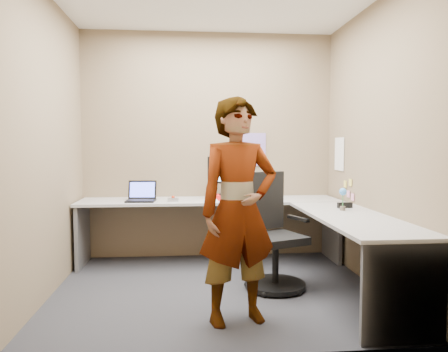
{
  "coord_description": "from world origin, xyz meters",
  "views": [
    {
      "loc": [
        -0.3,
        -3.99,
        1.35
      ],
      "look_at": [
        0.09,
        0.25,
        1.05
      ],
      "focal_mm": 35.0,
      "sensor_mm": 36.0,
      "label": 1
    }
  ],
  "objects": [
    {
      "name": "paper_ream",
      "position": [
        0.2,
        0.94,
        0.76
      ],
      "size": [
        0.3,
        0.22,
        0.06
      ],
      "primitive_type": "cube",
      "rotation": [
        0.0,
        0.0,
        -0.05
      ],
      "color": "red",
      "rests_on": "desk"
    },
    {
      "name": "wall_left",
      "position": [
        -1.5,
        0.0,
        1.35
      ],
      "size": [
        0.0,
        2.7,
        2.7
      ],
      "primitive_type": "plane",
      "rotation": [
        1.57,
        0.0,
        1.57
      ],
      "color": "#746348",
      "rests_on": "ground"
    },
    {
      "name": "sticky_note_d",
      "position": [
        1.49,
        0.7,
        0.92
      ],
      "size": [
        0.01,
        0.07,
        0.07
      ],
      "primitive_type": "cube",
      "color": "#F2E059",
      "rests_on": "wall_right"
    },
    {
      "name": "sticky_note_a",
      "position": [
        1.49,
        0.55,
        0.95
      ],
      "size": [
        0.01,
        0.07,
        0.07
      ],
      "primitive_type": "cube",
      "color": "#F2E059",
      "rests_on": "wall_right"
    },
    {
      "name": "laptop",
      "position": [
        -0.77,
        0.9,
        0.79
      ],
      "size": [
        0.33,
        0.28,
        0.22
      ],
      "rotation": [
        0.0,
        0.0,
        -0.08
      ],
      "color": "black",
      "rests_on": "desk"
    },
    {
      "name": "flower",
      "position": [
        1.21,
        0.01,
        0.87
      ],
      "size": [
        0.07,
        0.07,
        0.22
      ],
      "color": "brown",
      "rests_on": "desk"
    },
    {
      "name": "calendar_purple",
      "position": [
        0.55,
        1.29,
        1.3
      ],
      "size": [
        0.3,
        0.01,
        0.4
      ],
      "primitive_type": "cube",
      "color": "#846BB7",
      "rests_on": "wall_back"
    },
    {
      "name": "wall_right",
      "position": [
        1.5,
        0.0,
        1.35
      ],
      "size": [
        0.0,
        2.7,
        2.7
      ],
      "primitive_type": "plane",
      "rotation": [
        1.57,
        0.0,
        -1.57
      ],
      "color": "#746348",
      "rests_on": "ground"
    },
    {
      "name": "stapler",
      "position": [
        1.29,
        0.17,
        0.76
      ],
      "size": [
        0.15,
        0.06,
        0.05
      ],
      "primitive_type": "cube",
      "rotation": [
        0.0,
        0.0,
        0.11
      ],
      "color": "black",
      "rests_on": "desk"
    },
    {
      "name": "ground",
      "position": [
        0.0,
        0.0,
        0.0
      ],
      "size": [
        3.0,
        3.0,
        0.0
      ],
      "primitive_type": "plane",
      "color": "#242529",
      "rests_on": "ground"
    },
    {
      "name": "trackball_mouse",
      "position": [
        -0.42,
        0.8,
        0.76
      ],
      "size": [
        0.12,
        0.08,
        0.07
      ],
      "color": "#B7B7BC",
      "rests_on": "desk"
    },
    {
      "name": "sticky_note_c",
      "position": [
        1.49,
        0.48,
        0.8
      ],
      "size": [
        0.01,
        0.07,
        0.07
      ],
      "primitive_type": "cube",
      "color": "pink",
      "rests_on": "wall_right"
    },
    {
      "name": "person",
      "position": [
        0.11,
        -0.75,
        0.86
      ],
      "size": [
        0.71,
        0.57,
        1.71
      ],
      "primitive_type": "imported",
      "rotation": [
        0.0,
        0.0,
        0.28
      ],
      "color": "#999399",
      "rests_on": "ground"
    },
    {
      "name": "origami",
      "position": [
        0.03,
        0.8,
        0.76
      ],
      "size": [
        0.1,
        0.1,
        0.06
      ],
      "primitive_type": "cone",
      "color": "white",
      "rests_on": "desk"
    },
    {
      "name": "desk",
      "position": [
        0.44,
        0.39,
        0.59
      ],
      "size": [
        2.98,
        2.58,
        0.73
      ],
      "color": "#A9A9A9",
      "rests_on": "ground"
    },
    {
      "name": "calendar_white",
      "position": [
        1.49,
        0.9,
        1.25
      ],
      "size": [
        0.01,
        0.28,
        0.38
      ],
      "primitive_type": "cube",
      "color": "white",
      "rests_on": "wall_right"
    },
    {
      "name": "monitor",
      "position": [
        0.2,
        0.96,
        1.04
      ],
      "size": [
        0.46,
        0.14,
        0.43
      ],
      "rotation": [
        0.0,
        0.0,
        -0.05
      ],
      "color": "black",
      "rests_on": "paper_ream"
    },
    {
      "name": "wall_back",
      "position": [
        0.0,
        1.3,
        1.35
      ],
      "size": [
        3.0,
        0.0,
        3.0
      ],
      "primitive_type": "plane",
      "rotation": [
        1.57,
        0.0,
        0.0
      ],
      "color": "#746348",
      "rests_on": "ground"
    },
    {
      "name": "sticky_note_b",
      "position": [
        1.49,
        0.6,
        0.82
      ],
      "size": [
        0.01,
        0.07,
        0.07
      ],
      "primitive_type": "cube",
      "color": "pink",
      "rests_on": "wall_right"
    },
    {
      "name": "office_chair",
      "position": [
        0.53,
        0.03,
        0.44
      ],
      "size": [
        0.62,
        0.62,
        1.07
      ],
      "rotation": [
        0.0,
        0.0,
        0.38
      ],
      "color": "black",
      "rests_on": "ground"
    }
  ]
}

